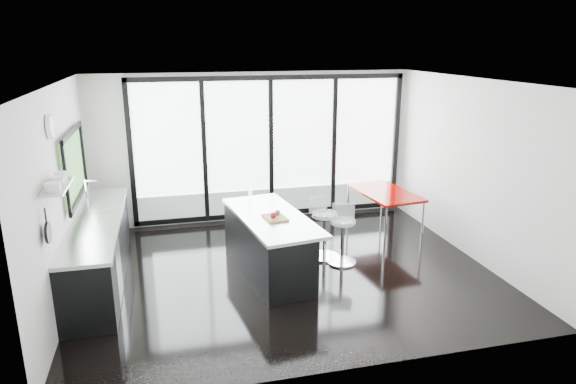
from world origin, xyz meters
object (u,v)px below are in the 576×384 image
object	(u,v)px
island	(267,244)
bar_stool_near	(342,242)
red_table	(383,212)
bar_stool_far	(325,235)

from	to	relation	value
island	bar_stool_near	xyz separation A→B (m)	(1.18, 0.02, -0.09)
red_table	bar_stool_near	bearing A→B (deg)	-137.17
island	bar_stool_near	bearing A→B (deg)	1.00
bar_stool_near	bar_stool_far	world-z (taller)	bar_stool_far
bar_stool_near	red_table	distance (m)	1.59
bar_stool_near	red_table	world-z (taller)	red_table
island	red_table	size ratio (longest dim) A/B	1.56
bar_stool_near	bar_stool_far	size ratio (longest dim) A/B	0.94
island	red_table	xyz separation A→B (m)	(2.35, 1.10, -0.06)
island	red_table	distance (m)	2.59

